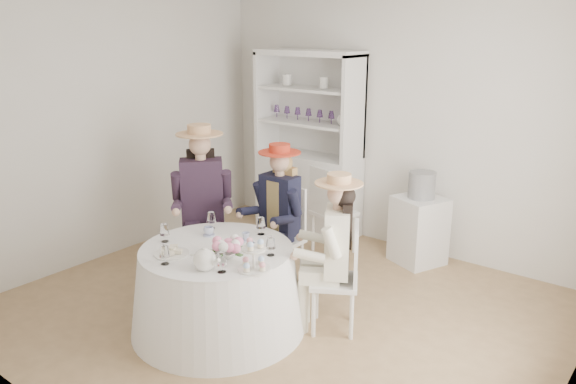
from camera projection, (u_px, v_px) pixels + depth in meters
The scene contains 21 objects.
ground at pixel (281, 308), 4.94m from camera, with size 4.50×4.50×0.00m, color olive.
wall_back at pixel (396, 126), 6.07m from camera, with size 4.50×4.50×0.00m, color silver.
wall_front at pixel (50, 226), 3.05m from camera, with size 4.50×4.50×0.00m, color silver.
wall_left at pixel (114, 129), 5.89m from camera, with size 4.50×4.50×0.00m, color silver.
tea_table at pixel (218, 289), 4.55m from camera, with size 1.42×1.42×0.70m.
hutch at pixel (309, 169), 6.64m from camera, with size 1.42×0.89×2.13m.
side_table at pixel (419, 230), 5.82m from camera, with size 0.45×0.45×0.71m, color silver.
hatbox at pixel (422, 185), 5.68m from camera, with size 0.27×0.27×0.27m, color black.
guest_left at pixel (202, 195), 5.27m from camera, with size 0.65×0.65×1.53m.
guest_mid at pixel (278, 207), 5.20m from camera, with size 0.49×0.52×1.37m.
guest_right at pixel (334, 244), 4.42m from camera, with size 0.56×0.52×1.32m.
spare_chair at pixel (329, 208), 6.01m from camera, with size 0.49×0.49×0.97m.
teacup_a at pixel (209, 232), 4.70m from camera, with size 0.09×0.09×0.07m, color white.
teacup_b at pixel (246, 237), 4.59m from camera, with size 0.07×0.07×0.06m, color white.
teacup_c at pixel (251, 247), 4.38m from camera, with size 0.08×0.08×0.06m, color white.
flower_bowl at pixel (225, 254), 4.27m from camera, with size 0.21×0.21×0.05m, color white.
flower_arrangement at pixel (227, 246), 4.24m from camera, with size 0.20×0.20×0.08m.
table_teapot at pixel (205, 260), 4.04m from camera, with size 0.24×0.17×0.18m.
sandwich_plate at pixel (172, 253), 4.32m from camera, with size 0.27×0.27×0.06m.
cupcake_stand at pixel (254, 259), 4.04m from camera, with size 0.24×0.24×0.22m.
stemware_set at pixel (216, 239), 4.43m from camera, with size 0.94×0.98×0.15m.
Camera 1 is at (2.79, -3.46, 2.40)m, focal length 35.00 mm.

